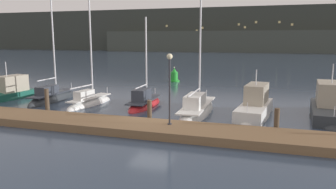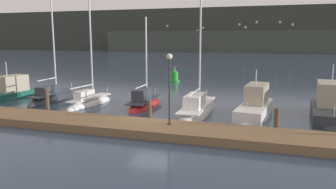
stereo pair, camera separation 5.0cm
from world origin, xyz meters
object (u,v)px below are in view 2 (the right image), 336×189
object	(u,v)px
motorboat_berth_1	(8,95)
sailboat_berth_2	(53,99)
sailboat_berth_5	(197,111)
dock_lamppost	(169,77)
sailboat_berth_3	(89,103)
motorboat_berth_7	(330,112)
motorboat_berth_6	(255,111)
sailboat_berth_4	(144,104)
channel_buoy	(175,76)

from	to	relation	value
motorboat_berth_1	sailboat_berth_2	world-z (taller)	sailboat_berth_2
sailboat_berth_5	dock_lamppost	distance (m)	5.91
motorboat_berth_1	sailboat_berth_5	size ratio (longest dim) A/B	0.59
sailboat_berth_3	motorboat_berth_7	xyz separation A→B (m)	(17.16, 1.08, 0.23)
sailboat_berth_3	motorboat_berth_6	distance (m)	12.47
sailboat_berth_2	sailboat_berth_5	size ratio (longest dim) A/B	0.95
motorboat_berth_1	motorboat_berth_7	xyz separation A→B (m)	(25.27, 0.72, 0.09)
motorboat_berth_1	sailboat_berth_4	xyz separation A→B (m)	(12.36, 0.54, -0.13)
sailboat_berth_4	sailboat_berth_5	bearing A→B (deg)	-13.97
motorboat_berth_1	channel_buoy	bearing A→B (deg)	55.19
sailboat_berth_5	motorboat_berth_6	xyz separation A→B (m)	(3.86, 0.08, 0.23)
sailboat_berth_4	channel_buoy	xyz separation A→B (m)	(-1.85, 14.57, 0.48)
channel_buoy	dock_lamppost	world-z (taller)	dock_lamppost
sailboat_berth_2	sailboat_berth_4	xyz separation A→B (m)	(8.05, 0.28, 0.04)
motorboat_berth_7	sailboat_berth_5	bearing A→B (deg)	-171.61
sailboat_berth_3	channel_buoy	size ratio (longest dim) A/B	4.83
sailboat_berth_5	motorboat_berth_1	bearing A→B (deg)	178.15
motorboat_berth_1	dock_lamppost	distance (m)	17.44
motorboat_berth_1	sailboat_berth_5	xyz separation A→B (m)	(16.71, -0.54, -0.16)
motorboat_berth_6	sailboat_berth_4	bearing A→B (deg)	173.02
sailboat_berth_4	dock_lamppost	bearing A→B (deg)	-57.73
sailboat_berth_2	motorboat_berth_7	distance (m)	20.97
sailboat_berth_2	motorboat_berth_7	world-z (taller)	sailboat_berth_2
sailboat_berth_5	dock_lamppost	world-z (taller)	sailboat_berth_5
sailboat_berth_5	motorboat_berth_7	world-z (taller)	sailboat_berth_5
sailboat_berth_2	sailboat_berth_4	size ratio (longest dim) A/B	1.31
motorboat_berth_1	dock_lamppost	xyz separation A→B (m)	(16.27, -5.66, 2.76)
motorboat_berth_1	sailboat_berth_4	world-z (taller)	sailboat_berth_4
sailboat_berth_2	sailboat_berth_4	bearing A→B (deg)	1.98
sailboat_berth_3	sailboat_berth_2	bearing A→B (deg)	170.64
motorboat_berth_6	channel_buoy	distance (m)	18.55
sailboat_berth_5	channel_buoy	size ratio (longest dim) A/B	5.63
sailboat_berth_2	channel_buoy	xyz separation A→B (m)	(6.20, 14.84, 0.52)
motorboat_berth_6	channel_buoy	world-z (taller)	motorboat_berth_6
sailboat_berth_3	motorboat_berth_7	world-z (taller)	sailboat_berth_3
motorboat_berth_7	channel_buoy	xyz separation A→B (m)	(-14.76, 14.39, 0.26)
sailboat_berth_3	sailboat_berth_5	distance (m)	8.60
sailboat_berth_5	motorboat_berth_6	bearing A→B (deg)	1.15
channel_buoy	sailboat_berth_5	bearing A→B (deg)	-68.36
sailboat_berth_3	dock_lamppost	bearing A→B (deg)	-32.98
sailboat_berth_3	sailboat_berth_4	size ratio (longest dim) A/B	1.18
sailboat_berth_2	sailboat_berth_5	distance (m)	12.43
sailboat_berth_3	motorboat_berth_6	bearing A→B (deg)	-0.46
motorboat_berth_1	channel_buoy	distance (m)	18.41
sailboat_berth_4	dock_lamppost	distance (m)	7.88
sailboat_berth_2	sailboat_berth_3	distance (m)	3.86
motorboat_berth_1	channel_buoy	xyz separation A→B (m)	(10.51, 15.11, 0.35)
sailboat_berth_4	motorboat_berth_7	bearing A→B (deg)	0.79
sailboat_berth_5	motorboat_berth_6	size ratio (longest dim) A/B	1.59
sailboat_berth_3	channel_buoy	world-z (taller)	sailboat_berth_3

